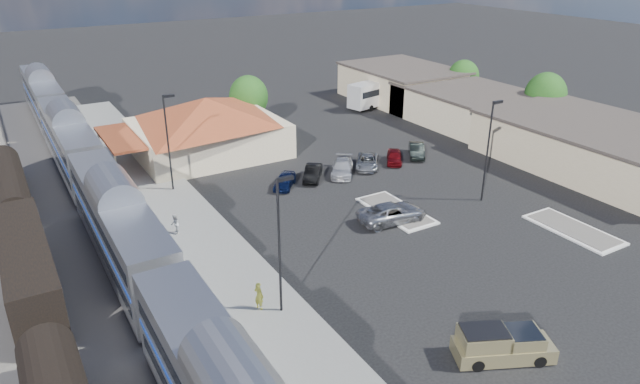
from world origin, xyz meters
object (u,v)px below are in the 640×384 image
suv (392,213)px  coach_bus (381,91)px  station_depot (207,126)px  pickup_truck (504,345)px

suv → coach_bus: coach_bus is taller
coach_bus → station_depot: bearing=91.1°
station_depot → suv: bearing=-73.1°
pickup_truck → coach_bus: (26.02, 46.92, 1.22)m
suv → coach_bus: (21.06, 30.37, 1.30)m
coach_bus → pickup_truck: bearing=138.1°
station_depot → coach_bus: station_depot is taller
suv → station_depot: bearing=23.3°
pickup_truck → suv: 17.28m
suv → pickup_truck: bearing=169.7°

